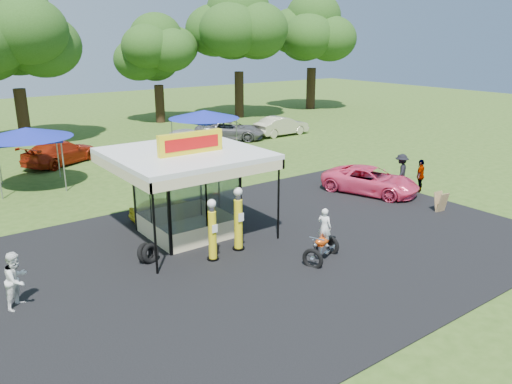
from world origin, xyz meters
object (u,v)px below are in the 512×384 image
(spectator_east_a, at_px, (401,172))
(spectator_east_b, at_px, (420,176))
(motorcycle, at_px, (323,239))
(kiosk_car, at_px, (163,208))
(pink_sedan, at_px, (370,180))
(bg_car_e, at_px, (282,126))
(spectator_west, at_px, (17,280))
(bg_car_b, at_px, (61,152))
(gas_pump_right, at_px, (238,220))
(tent_west, at_px, (26,133))
(gas_pump_left, at_px, (212,232))
(bg_car_d, at_px, (230,130))
(bg_car_c, at_px, (188,137))
(tent_east, at_px, (204,115))
(gas_station_kiosk, at_px, (186,191))
(a_frame_sign, at_px, (441,202))

(spectator_east_a, relative_size, spectator_east_b, 1.09)
(motorcycle, distance_m, kiosk_car, 7.59)
(pink_sedan, bearing_deg, bg_car_e, 47.19)
(spectator_west, xyz_separation_m, spectator_east_b, (18.93, 0.18, -0.02))
(spectator_east_a, bearing_deg, pink_sedan, -42.00)
(bg_car_b, bearing_deg, spectator_east_a, -170.74)
(gas_pump_right, bearing_deg, spectator_east_b, 2.98)
(spectator_west, xyz_separation_m, tent_west, (3.30, 12.61, 2.00))
(gas_pump_left, distance_m, bg_car_d, 21.85)
(bg_car_c, height_order, bg_car_e, bg_car_e)
(spectator_east_b, relative_size, bg_car_d, 0.32)
(tent_west, relative_size, tent_east, 1.01)
(gas_station_kiosk, xyz_separation_m, bg_car_c, (8.10, 14.69, -1.08))
(tent_west, bearing_deg, bg_car_b, 58.18)
(tent_east, bearing_deg, gas_pump_left, -119.73)
(gas_pump_left, relative_size, spectator_east_b, 1.34)
(bg_car_d, bearing_deg, spectator_west, 174.12)
(bg_car_c, bearing_deg, bg_car_d, -90.40)
(spectator_east_a, height_order, bg_car_d, spectator_east_a)
(motorcycle, xyz_separation_m, spectator_east_a, (9.23, 3.94, 0.16))
(gas_pump_right, xyz_separation_m, bg_car_b, (-1.44, 17.32, -0.42))
(spectator_east_a, bearing_deg, tent_west, -67.08)
(kiosk_car, xyz_separation_m, pink_sedan, (10.06, -2.77, 0.18))
(bg_car_b, bearing_deg, gas_station_kiosk, 153.33)
(gas_station_kiosk, xyz_separation_m, tent_east, (7.26, 10.88, 1.05))
(a_frame_sign, bearing_deg, gas_pump_left, 177.76)
(spectator_west, distance_m, tent_west, 13.18)
(bg_car_c, relative_size, tent_west, 0.91)
(spectator_west, height_order, spectator_east_b, spectator_west)
(gas_pump_right, distance_m, pink_sedan, 9.52)
(bg_car_e, bearing_deg, gas_pump_right, 136.15)
(tent_east, bearing_deg, spectator_east_b, -68.57)
(bg_car_c, distance_m, tent_east, 4.45)
(gas_station_kiosk, bearing_deg, tent_east, 56.27)
(kiosk_car, xyz_separation_m, spectator_west, (-6.66, -4.26, 0.38))
(tent_west, distance_m, tent_east, 10.63)
(gas_pump_right, bearing_deg, spectator_east_a, 7.77)
(gas_pump_right, height_order, bg_car_b, gas_pump_right)
(spectator_east_b, height_order, bg_car_b, spectator_east_b)
(gas_station_kiosk, distance_m, spectator_west, 7.03)
(bg_car_e, height_order, tent_west, tent_west)
(tent_west, bearing_deg, spectator_east_b, -38.49)
(tent_east, bearing_deg, bg_car_c, 77.65)
(a_frame_sign, bearing_deg, spectator_east_b, 59.67)
(gas_pump_left, distance_m, spectator_east_a, 12.52)
(bg_car_e, xyz_separation_m, tent_east, (-9.07, -3.35, 2.08))
(gas_pump_left, height_order, pink_sedan, gas_pump_left)
(kiosk_car, xyz_separation_m, bg_car_b, (-0.69, 12.64, 0.26))
(kiosk_car, xyz_separation_m, bg_car_d, (12.04, 13.01, 0.25))
(bg_car_d, bearing_deg, pink_sedan, -145.76)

